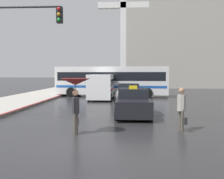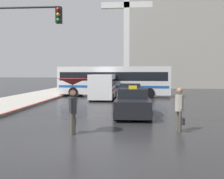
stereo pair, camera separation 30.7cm
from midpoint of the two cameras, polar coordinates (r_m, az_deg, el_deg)
ground_plane at (r=8.71m, az=-6.05°, el=-12.08°), size 300.00×300.00×0.00m
taxi at (r=14.45m, az=5.12°, el=-3.01°), size 1.91×4.32×1.68m
sedan_red at (r=20.78m, az=4.37°, el=-1.04°), size 1.91×4.40×1.52m
ambulance_van at (r=23.93m, az=-1.49°, el=0.89°), size 2.14×5.51×2.25m
city_bus at (r=26.68m, az=0.78°, el=2.09°), size 11.43×3.55×3.03m
pedestrian_with_umbrella at (r=10.08m, az=-7.70°, el=0.32°), size 1.14×1.14×2.15m
pedestrian_man at (r=10.95m, az=15.26°, el=-3.44°), size 0.39×0.62×1.77m
traffic_light at (r=14.21m, az=-20.15°, el=10.56°), size 4.20×0.38×5.91m
building_tower_near at (r=48.37m, az=13.36°, el=14.64°), size 15.59×11.31×23.55m
monument_cross at (r=42.42m, az=3.42°, el=14.22°), size 7.94×0.90×18.06m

